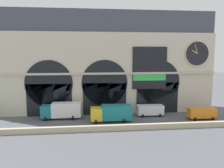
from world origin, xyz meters
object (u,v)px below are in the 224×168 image
Objects in this scene: box_truck_center at (112,113)px; van_mideast at (150,110)px; box_truck_midwest at (62,110)px; van_east at (202,113)px.

box_truck_center reaches higher than van_mideast.
box_truck_midwest is 1.44× the size of van_east.
box_truck_center is 17.38m from van_east.
box_truck_midwest reaches higher than van_east.
box_truck_midwest reaches higher than van_mideast.
van_east is (17.37, -0.18, -0.45)m from box_truck_center.
van_mideast is at bearing 0.55° from box_truck_midwest.
box_truck_midwest is at bearing 162.77° from box_truck_center.
box_truck_center is (9.37, -2.91, 0.00)m from box_truck_midwest.
van_mideast is (17.54, 0.17, -0.45)m from box_truck_midwest.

